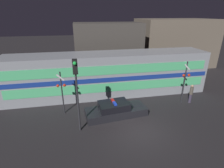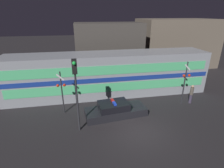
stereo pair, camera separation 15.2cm
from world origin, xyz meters
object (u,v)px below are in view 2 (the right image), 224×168
(crossing_signal_near, at_px, (185,80))
(train, at_px, (109,74))
(pedestrian, at_px, (191,94))
(police_car, at_px, (115,110))
(traffic_light_corner, at_px, (76,82))

(crossing_signal_near, bearing_deg, train, 150.87)
(train, xyz_separation_m, pedestrian, (6.88, -3.38, -1.16))
(pedestrian, bearing_deg, police_car, -173.54)
(crossing_signal_near, bearing_deg, police_car, -172.68)
(crossing_signal_near, bearing_deg, pedestrian, -0.19)
(train, bearing_deg, police_car, -92.86)
(train, relative_size, pedestrian, 11.00)
(police_car, bearing_deg, crossing_signal_near, 1.06)
(pedestrian, relative_size, crossing_signal_near, 0.45)
(police_car, distance_m, crossing_signal_near, 6.56)
(police_car, height_order, pedestrian, pedestrian)
(police_car, xyz_separation_m, traffic_light_corner, (-2.81, -1.44, 3.16))
(police_car, xyz_separation_m, crossing_signal_near, (6.26, 0.80, 1.80))
(pedestrian, xyz_separation_m, traffic_light_corner, (-9.90, -2.24, 2.72))
(train, bearing_deg, traffic_light_corner, -118.26)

